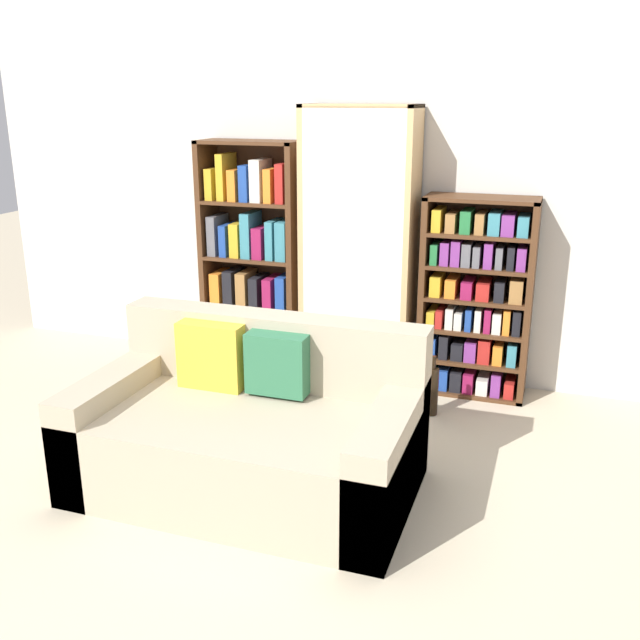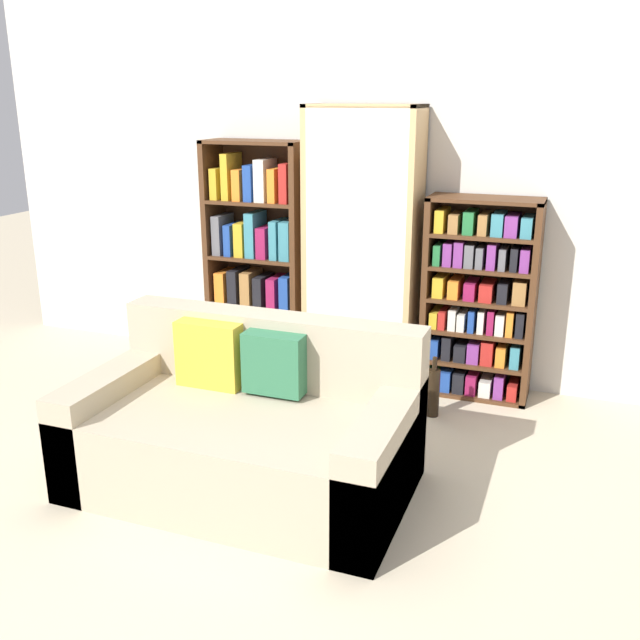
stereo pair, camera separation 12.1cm
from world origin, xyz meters
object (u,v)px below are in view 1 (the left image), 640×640
(bookshelf_left, at_px, (253,263))
(couch, at_px, (250,433))
(bookshelf_right, at_px, (476,300))
(wine_bottle, at_px, (432,390))
(display_cabinet, at_px, (359,248))

(bookshelf_left, bearing_deg, couch, -66.89)
(bookshelf_right, bearing_deg, wine_bottle, -111.97)
(display_cabinet, bearing_deg, wine_bottle, -35.75)
(bookshelf_left, xyz_separation_m, display_cabinet, (0.81, -0.02, 0.17))
(couch, height_order, bookshelf_right, bookshelf_right)
(couch, bearing_deg, display_cabinet, 85.79)
(couch, distance_m, bookshelf_left, 1.83)
(bookshelf_left, relative_size, display_cabinet, 0.87)
(couch, distance_m, display_cabinet, 1.74)
(couch, height_order, bookshelf_left, bookshelf_left)
(bookshelf_left, distance_m, wine_bottle, 1.63)
(couch, height_order, display_cabinet, display_cabinet)
(bookshelf_left, height_order, bookshelf_right, bookshelf_left)
(bookshelf_left, bearing_deg, wine_bottle, -17.94)
(couch, xyz_separation_m, bookshelf_right, (0.93, 1.62, 0.36))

